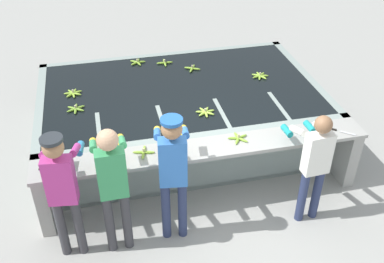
# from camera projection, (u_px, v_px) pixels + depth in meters

# --- Properties ---
(ground_plane) EXTENTS (80.00, 80.00, 0.00)m
(ground_plane) POSITION_uv_depth(u_px,v_px,m) (209.00, 211.00, 6.01)
(ground_plane) COLOR #999993
(ground_plane) RESTS_ON ground
(wash_tank) EXTENTS (4.32, 2.69, 0.90)m
(wash_tank) POSITION_uv_depth(u_px,v_px,m) (181.00, 114.00, 7.19)
(wash_tank) COLOR gray
(wash_tank) RESTS_ON ground
(work_ledge) EXTENTS (4.32, 0.45, 0.90)m
(work_ledge) POSITION_uv_depth(u_px,v_px,m) (205.00, 164.00, 5.83)
(work_ledge) COLOR #9E9E99
(work_ledge) RESTS_ON ground
(worker_0) EXTENTS (0.47, 0.74, 1.69)m
(worker_0) POSITION_uv_depth(u_px,v_px,m) (62.00, 185.00, 4.89)
(worker_0) COLOR #38383D
(worker_0) RESTS_ON ground
(worker_1) EXTENTS (0.41, 0.72, 1.73)m
(worker_1) POSITION_uv_depth(u_px,v_px,m) (113.00, 180.00, 4.94)
(worker_1) COLOR #38383D
(worker_1) RESTS_ON ground
(worker_2) EXTENTS (0.47, 0.74, 1.74)m
(worker_2) POSITION_uv_depth(u_px,v_px,m) (173.00, 167.00, 5.09)
(worker_2) COLOR navy
(worker_2) RESTS_ON ground
(worker_3) EXTENTS (0.43, 0.72, 1.57)m
(worker_3) POSITION_uv_depth(u_px,v_px,m) (315.00, 160.00, 5.42)
(worker_3) COLOR navy
(worker_3) RESTS_ON ground
(banana_bunch_floating_0) EXTENTS (0.28, 0.28, 0.08)m
(banana_bunch_floating_0) POSITION_uv_depth(u_px,v_px,m) (205.00, 112.00, 6.34)
(banana_bunch_floating_0) COLOR #9EC642
(banana_bunch_floating_0) RESTS_ON wash_tank
(banana_bunch_floating_1) EXTENTS (0.28, 0.28, 0.08)m
(banana_bunch_floating_1) POSITION_uv_depth(u_px,v_px,m) (260.00, 76.00, 7.24)
(banana_bunch_floating_1) COLOR #8CB738
(banana_bunch_floating_1) RESTS_ON wash_tank
(banana_bunch_floating_2) EXTENTS (0.28, 0.28, 0.08)m
(banana_bunch_floating_2) POSITION_uv_depth(u_px,v_px,m) (73.00, 93.00, 6.78)
(banana_bunch_floating_2) COLOR #8CB738
(banana_bunch_floating_2) RESTS_ON wash_tank
(banana_bunch_floating_3) EXTENTS (0.28, 0.28, 0.08)m
(banana_bunch_floating_3) POSITION_uv_depth(u_px,v_px,m) (165.00, 63.00, 7.64)
(banana_bunch_floating_3) COLOR #7FAD33
(banana_bunch_floating_3) RESTS_ON wash_tank
(banana_bunch_floating_4) EXTENTS (0.26, 0.26, 0.08)m
(banana_bunch_floating_4) POSITION_uv_depth(u_px,v_px,m) (192.00, 68.00, 7.46)
(banana_bunch_floating_4) COLOR #7FAD33
(banana_bunch_floating_4) RESTS_ON wash_tank
(banana_bunch_floating_5) EXTENTS (0.27, 0.28, 0.08)m
(banana_bunch_floating_5) POSITION_uv_depth(u_px,v_px,m) (76.00, 109.00, 6.41)
(banana_bunch_floating_5) COLOR #75A333
(banana_bunch_floating_5) RESTS_ON wash_tank
(banana_bunch_floating_6) EXTENTS (0.27, 0.28, 0.08)m
(banana_bunch_floating_6) POSITION_uv_depth(u_px,v_px,m) (137.00, 62.00, 7.66)
(banana_bunch_floating_6) COLOR #7FAD33
(banana_bunch_floating_6) RESTS_ON wash_tank
(banana_bunch_ledge_0) EXTENTS (0.28, 0.27, 0.08)m
(banana_bunch_ledge_0) POSITION_uv_depth(u_px,v_px,m) (239.00, 138.00, 5.81)
(banana_bunch_ledge_0) COLOR #7FAD33
(banana_bunch_ledge_0) RESTS_ON work_ledge
(banana_bunch_ledge_1) EXTENTS (0.28, 0.28, 0.08)m
(banana_bunch_ledge_1) POSITION_uv_depth(u_px,v_px,m) (144.00, 152.00, 5.56)
(banana_bunch_ledge_1) COLOR #8CB738
(banana_bunch_ledge_1) RESTS_ON work_ledge
(knife_0) EXTENTS (0.34, 0.15, 0.02)m
(knife_0) POSITION_uv_depth(u_px,v_px,m) (49.00, 170.00, 5.29)
(knife_0) COLOR silver
(knife_0) RESTS_ON work_ledge
(knife_1) EXTENTS (0.29, 0.24, 0.02)m
(knife_1) POSITION_uv_depth(u_px,v_px,m) (338.00, 131.00, 5.97)
(knife_1) COLOR silver
(knife_1) RESTS_ON work_ledge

